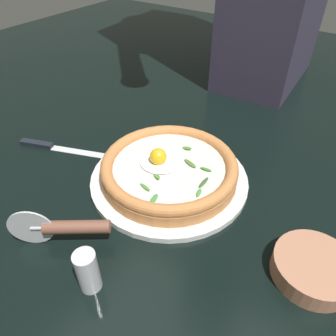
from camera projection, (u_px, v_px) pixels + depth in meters
ground_plane at (171, 184)px, 0.66m from camera, size 2.40×2.40×0.03m
pizza_plate at (168, 178)px, 0.64m from camera, size 0.31×0.31×0.01m
pizza at (168, 167)px, 0.62m from camera, size 0.27×0.27×0.06m
side_bowl at (313, 268)px, 0.47m from camera, size 0.12×0.12×0.03m
pizza_cutter at (65, 227)px, 0.50m from camera, size 0.14×0.10×0.07m
table_knife at (49, 146)px, 0.73m from camera, size 0.20×0.09×0.01m
pepper_shaker at (88, 271)px, 0.44m from camera, size 0.03×0.03×0.07m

